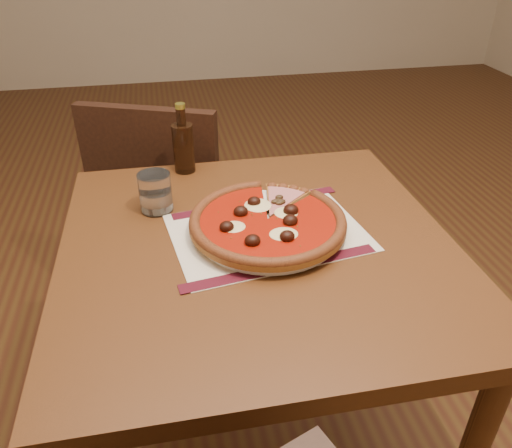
{
  "coord_description": "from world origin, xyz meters",
  "views": [
    {
      "loc": [
        -0.79,
        -1.63,
        1.33
      ],
      "look_at": [
        -0.62,
        -0.78,
        0.78
      ],
      "focal_mm": 35.0,
      "sensor_mm": 36.0,
      "label": 1
    }
  ],
  "objects_px": {
    "chair_far": "(168,206)",
    "water_glass": "(155,192)",
    "pizza": "(268,220)",
    "bottle": "(183,145)",
    "table": "(258,280)",
    "plate": "(268,228)"
  },
  "relations": [
    {
      "from": "table",
      "to": "plate",
      "type": "height_order",
      "value": "plate"
    },
    {
      "from": "water_glass",
      "to": "bottle",
      "type": "height_order",
      "value": "bottle"
    },
    {
      "from": "chair_far",
      "to": "bottle",
      "type": "relative_size",
      "value": 4.82
    },
    {
      "from": "chair_far",
      "to": "water_glass",
      "type": "height_order",
      "value": "chair_far"
    },
    {
      "from": "pizza",
      "to": "bottle",
      "type": "bearing_deg",
      "value": 113.88
    },
    {
      "from": "plate",
      "to": "water_glass",
      "type": "bearing_deg",
      "value": 147.67
    },
    {
      "from": "chair_far",
      "to": "water_glass",
      "type": "distance_m",
      "value": 0.54
    },
    {
      "from": "plate",
      "to": "water_glass",
      "type": "distance_m",
      "value": 0.27
    },
    {
      "from": "pizza",
      "to": "water_glass",
      "type": "relative_size",
      "value": 3.68
    },
    {
      "from": "plate",
      "to": "bottle",
      "type": "xyz_separation_m",
      "value": [
        -0.15,
        0.33,
        0.06
      ]
    },
    {
      "from": "chair_far",
      "to": "pizza",
      "type": "height_order",
      "value": "chair_far"
    },
    {
      "from": "pizza",
      "to": "water_glass",
      "type": "height_order",
      "value": "water_glass"
    },
    {
      "from": "table",
      "to": "bottle",
      "type": "bearing_deg",
      "value": 108.56
    },
    {
      "from": "table",
      "to": "water_glass",
      "type": "relative_size",
      "value": 9.05
    },
    {
      "from": "chair_far",
      "to": "plate",
      "type": "bearing_deg",
      "value": 131.07
    },
    {
      "from": "water_glass",
      "to": "bottle",
      "type": "distance_m",
      "value": 0.21
    },
    {
      "from": "pizza",
      "to": "bottle",
      "type": "relative_size",
      "value": 1.82
    },
    {
      "from": "chair_far",
      "to": "water_glass",
      "type": "bearing_deg",
      "value": 109.48
    },
    {
      "from": "plate",
      "to": "bottle",
      "type": "distance_m",
      "value": 0.37
    },
    {
      "from": "chair_far",
      "to": "bottle",
      "type": "bearing_deg",
      "value": 124.16
    },
    {
      "from": "table",
      "to": "plate",
      "type": "bearing_deg",
      "value": 46.78
    },
    {
      "from": "table",
      "to": "water_glass",
      "type": "xyz_separation_m",
      "value": [
        -0.2,
        0.17,
        0.15
      ]
    }
  ]
}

